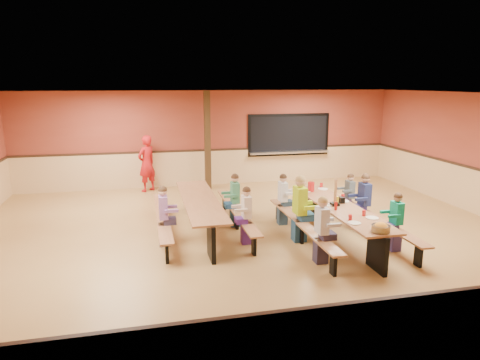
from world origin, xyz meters
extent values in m
plane|color=olive|center=(0.00, 0.00, 0.00)|extent=(12.00, 12.00, 0.00)
cube|color=brown|center=(0.00, 5.00, 1.50)|extent=(12.00, 0.04, 3.00)
cube|color=brown|center=(0.00, -5.00, 1.50)|extent=(12.00, 0.04, 3.00)
cube|color=white|center=(0.00, 0.00, 3.00)|extent=(12.00, 10.00, 0.04)
cube|color=black|center=(2.60, 4.97, 1.55)|extent=(2.60, 0.06, 1.20)
cube|color=silver|center=(2.60, 4.88, 0.98)|extent=(2.70, 0.28, 0.06)
cube|color=#312110|center=(-0.20, 4.40, 1.50)|extent=(0.18, 0.18, 3.00)
cube|color=#98613C|center=(1.81, -0.57, 0.72)|extent=(0.75, 3.60, 0.04)
cube|color=black|center=(1.81, -2.12, 0.35)|extent=(0.08, 0.60, 0.70)
cube|color=black|center=(1.81, 0.98, 0.35)|extent=(0.08, 0.60, 0.70)
cube|color=#98613C|center=(0.98, -0.57, 0.43)|extent=(0.26, 3.60, 0.04)
cube|color=black|center=(0.98, -0.57, 0.21)|extent=(0.06, 0.18, 0.41)
cube|color=#98613C|center=(2.63, -0.57, 0.43)|extent=(0.26, 3.60, 0.04)
cube|color=black|center=(2.63, -0.57, 0.21)|extent=(0.06, 0.18, 0.41)
cube|color=#98613C|center=(-0.95, 0.59, 0.72)|extent=(0.75, 3.60, 0.04)
cube|color=black|center=(-0.95, -0.96, 0.35)|extent=(0.08, 0.60, 0.70)
cube|color=black|center=(-0.95, 2.14, 0.35)|extent=(0.08, 0.60, 0.70)
cube|color=#98613C|center=(-1.77, 0.59, 0.43)|extent=(0.26, 3.60, 0.04)
cube|color=black|center=(-1.77, 0.59, 0.21)|extent=(0.06, 0.18, 0.41)
cube|color=#98613C|center=(-0.12, 0.59, 0.43)|extent=(0.26, 3.60, 0.04)
cube|color=black|center=(-0.12, 0.59, 0.21)|extent=(0.06, 0.18, 0.41)
imported|color=#B51417|center=(-2.04, 4.54, 0.85)|extent=(0.74, 0.72, 1.71)
cylinder|color=red|center=(1.69, 0.71, 0.85)|extent=(0.16, 0.16, 0.22)
cube|color=black|center=(1.95, -0.38, 0.80)|extent=(0.10, 0.14, 0.13)
cylinder|color=yellow|center=(1.81, -0.46, 0.82)|extent=(0.06, 0.06, 0.17)
cylinder|color=#B2140F|center=(1.60, -0.83, 0.82)|extent=(0.06, 0.06, 0.17)
cube|color=black|center=(1.73, -0.52, 0.77)|extent=(0.16, 0.16, 0.06)
cube|color=#98613C|center=(1.73, -0.52, 1.05)|extent=(0.02, 0.09, 0.50)
camera|label=1|loc=(-2.08, -8.42, 3.24)|focal=32.00mm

